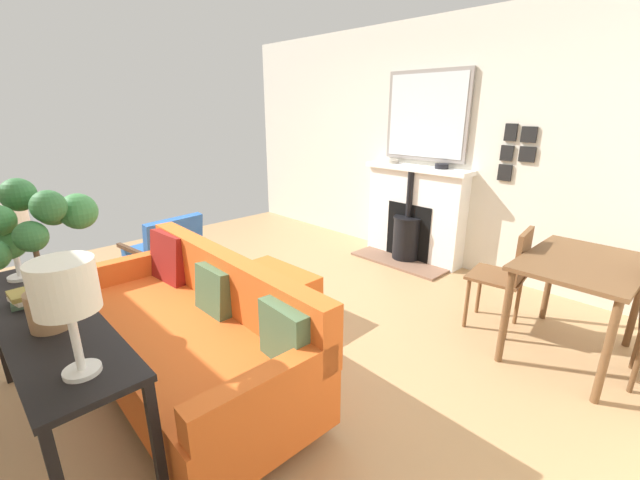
{
  "coord_description": "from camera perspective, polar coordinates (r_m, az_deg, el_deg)",
  "views": [
    {
      "loc": [
        1.77,
        2.68,
        1.76
      ],
      "look_at": [
        -0.37,
        0.47,
        0.75
      ],
      "focal_mm": 22.64,
      "sensor_mm": 36.0,
      "label": 1
    }
  ],
  "objects": [
    {
      "name": "table_lamp_far_end",
      "position": [
        1.76,
        -32.36,
        -6.08
      ],
      "size": [
        0.23,
        0.23,
        0.47
      ],
      "color": "white",
      "rests_on": "console_table"
    },
    {
      "name": "ground_plane",
      "position": [
        3.67,
        -9.47,
        -10.81
      ],
      "size": [
        4.93,
        5.87,
        0.01
      ],
      "primitive_type": "cube",
      "color": "tan"
    },
    {
      "name": "mirror_over_mantel",
      "position": [
        4.88,
        14.8,
        16.59
      ],
      "size": [
        0.04,
        1.03,
        0.98
      ],
      "color": "gray"
    },
    {
      "name": "dining_chair_near_fireplace",
      "position": [
        3.56,
        25.05,
        -4.01
      ],
      "size": [
        0.45,
        0.45,
        0.87
      ],
      "color": "brown",
      "rests_on": "ground"
    },
    {
      "name": "photo_gallery_row",
      "position": [
        4.46,
        25.95,
        11.38
      ],
      "size": [
        0.02,
        0.33,
        0.56
      ],
      "color": "black"
    },
    {
      "name": "wall_left",
      "position": [
        5.03,
        13.89,
        12.98
      ],
      "size": [
        0.12,
        5.87,
        2.69
      ],
      "primitive_type": "cube",
      "color": "beige",
      "rests_on": "ground"
    },
    {
      "name": "ottoman",
      "position": [
        3.55,
        -7.64,
        -7.24
      ],
      "size": [
        0.66,
        0.77,
        0.4
      ],
      "color": "#B2B2B7",
      "rests_on": "ground"
    },
    {
      "name": "fireplace",
      "position": [
        4.94,
        12.98,
        3.0
      ],
      "size": [
        0.59,
        1.3,
        1.12
      ],
      "color": "brown",
      "rests_on": "ground"
    },
    {
      "name": "sofa",
      "position": [
        2.85,
        -17.94,
        -12.41
      ],
      "size": [
        0.93,
        2.09,
        0.83
      ],
      "color": "#B2B2B7",
      "rests_on": "ground"
    },
    {
      "name": "mantel_bowl_near",
      "position": [
        5.03,
        10.33,
        10.89
      ],
      "size": [
        0.13,
        0.13,
        0.04
      ],
      "color": "#9E9384",
      "rests_on": "fireplace"
    },
    {
      "name": "table_lamp_near_end",
      "position": [
        2.99,
        -37.78,
        1.59
      ],
      "size": [
        0.22,
        0.22,
        0.45
      ],
      "color": "white",
      "rests_on": "console_table"
    },
    {
      "name": "dining_table",
      "position": [
        3.39,
        32.92,
        -4.2
      ],
      "size": [
        1.01,
        0.7,
        0.75
      ],
      "color": "brown",
      "rests_on": "ground"
    },
    {
      "name": "book_stack",
      "position": [
        2.68,
        -35.38,
        -6.37
      ],
      "size": [
        0.23,
        0.19,
        0.07
      ],
      "color": "#4C7056",
      "rests_on": "console_table"
    },
    {
      "name": "console_table",
      "position": [
        2.52,
        -33.96,
        -10.52
      ],
      "size": [
        0.41,
        1.72,
        0.76
      ],
      "color": "black",
      "rests_on": "ground"
    },
    {
      "name": "armchair_accent",
      "position": [
        4.37,
        -20.83,
        -0.8
      ],
      "size": [
        0.74,
        0.66,
        0.75
      ],
      "color": "#4C3321",
      "rests_on": "ground"
    },
    {
      "name": "mantel_bowl_far",
      "position": [
        4.69,
        16.82,
        10.0
      ],
      "size": [
        0.15,
        0.15,
        0.06
      ],
      "color": "black",
      "rests_on": "fireplace"
    },
    {
      "name": "potted_plant",
      "position": [
        2.2,
        -35.21,
        0.14
      ],
      "size": [
        0.49,
        0.41,
        0.7
      ],
      "color": "#99704C",
      "rests_on": "console_table"
    }
  ]
}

